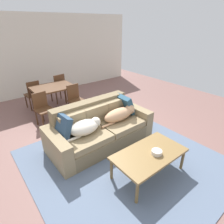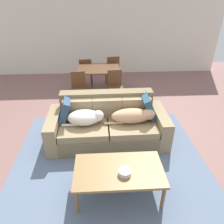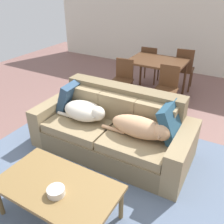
% 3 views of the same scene
% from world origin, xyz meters
% --- Properties ---
extents(ground_plane, '(10.00, 10.00, 0.00)m').
position_xyz_m(ground_plane, '(0.00, 0.00, 0.00)').
color(ground_plane, '#805A54').
extents(back_partition, '(8.00, 0.12, 2.70)m').
position_xyz_m(back_partition, '(0.00, 4.00, 1.35)').
color(back_partition, silver).
rests_on(back_partition, ground).
extents(area_rug, '(3.35, 3.40, 0.01)m').
position_xyz_m(area_rug, '(0.01, -0.78, 0.01)').
color(area_rug, slate).
rests_on(area_rug, ground).
extents(couch, '(2.25, 1.03, 0.89)m').
position_xyz_m(couch, '(0.01, 0.05, 0.33)').
color(couch, '#78674A').
rests_on(couch, ground).
extents(dog_on_left_cushion, '(0.77, 0.40, 0.27)m').
position_xyz_m(dog_on_left_cushion, '(-0.39, -0.08, 0.58)').
color(dog_on_left_cushion, silver).
rests_on(dog_on_left_cushion, couch).
extents(dog_on_right_cushion, '(0.93, 0.34, 0.28)m').
position_xyz_m(dog_on_right_cushion, '(0.50, -0.08, 0.59)').
color(dog_on_right_cushion, tan).
rests_on(dog_on_right_cushion, couch).
extents(throw_pillow_by_left_arm, '(0.29, 0.47, 0.47)m').
position_xyz_m(throw_pillow_by_left_arm, '(-0.79, 0.09, 0.65)').
color(throw_pillow_by_left_arm, navy).
rests_on(throw_pillow_by_left_arm, couch).
extents(throw_pillow_by_right_arm, '(0.30, 0.47, 0.48)m').
position_xyz_m(throw_pillow_by_right_arm, '(0.82, 0.11, 0.66)').
color(throw_pillow_by_right_arm, '#274D64').
rests_on(throw_pillow_by_right_arm, couch).
extents(coffee_table, '(1.24, 0.70, 0.45)m').
position_xyz_m(coffee_table, '(0.11, -1.28, 0.41)').
color(coffee_table, olive).
rests_on(coffee_table, ground).
extents(bowl_on_coffee_table, '(0.17, 0.17, 0.07)m').
position_xyz_m(bowl_on_coffee_table, '(0.19, -1.37, 0.49)').
color(bowl_on_coffee_table, silver).
rests_on(bowl_on_coffee_table, coffee_table).
extents(dining_table, '(1.12, 0.85, 0.78)m').
position_xyz_m(dining_table, '(-0.14, 2.11, 0.69)').
color(dining_table, '#50311C').
rests_on(dining_table, ground).
extents(dining_chair_near_left, '(0.45, 0.45, 0.84)m').
position_xyz_m(dining_chair_near_left, '(-0.65, 1.57, 0.47)').
color(dining_chair_near_left, '#50311C').
rests_on(dining_chair_near_left, ground).
extents(dining_chair_near_right, '(0.43, 0.43, 0.87)m').
position_xyz_m(dining_chair_near_right, '(0.27, 1.57, 0.48)').
color(dining_chair_near_right, '#50311C').
rests_on(dining_chair_near_right, ground).
extents(dining_chair_far_left, '(0.44, 0.44, 0.88)m').
position_xyz_m(dining_chair_far_left, '(-0.54, 2.71, 0.49)').
color(dining_chair_far_left, '#50311C').
rests_on(dining_chair_far_left, ground).
extents(dining_chair_far_right, '(0.44, 0.44, 0.94)m').
position_xyz_m(dining_chair_far_right, '(0.27, 2.72, 0.52)').
color(dining_chair_far_right, '#50311C').
rests_on(dining_chair_far_right, ground).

